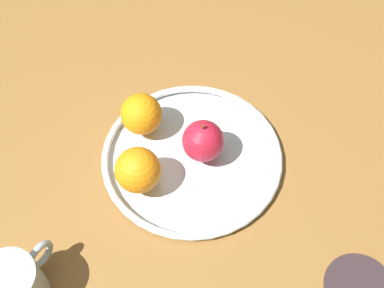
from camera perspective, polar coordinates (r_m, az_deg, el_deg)
name	(u,v)px	position (r cm, az deg, el deg)	size (l,w,h in cm)	color
ground_plane	(192,166)	(87.20, 0.00, -2.48)	(155.70, 155.70, 4.00)	brown
fruit_bowl	(192,157)	(84.71, 0.00, -1.46)	(30.64, 30.64, 1.80)	silver
apple	(203,141)	(81.24, 1.27, 0.36)	(6.95, 6.95, 7.75)	#BA1B31
orange_back_right	(138,170)	(78.48, -6.20, -2.97)	(7.37, 7.37, 7.37)	orange
orange_center	(142,113)	(84.84, -5.74, 3.49)	(7.08, 7.08, 7.08)	orange
ambient_mug	(15,285)	(75.76, -19.50, -14.93)	(11.69, 8.09, 8.65)	silver
ambient_coaster	(360,287)	(79.73, 18.61, -15.22)	(10.46, 10.46, 0.60)	#312528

